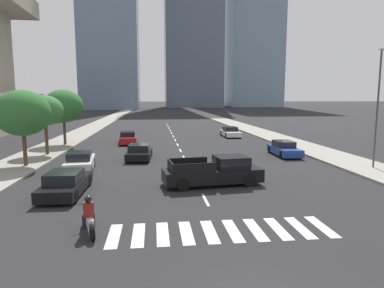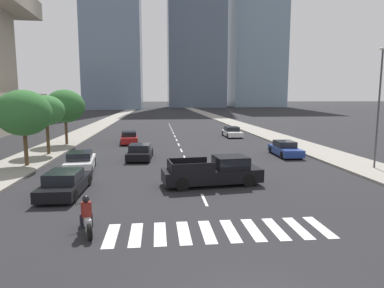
# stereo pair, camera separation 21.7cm
# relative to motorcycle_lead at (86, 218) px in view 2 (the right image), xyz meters

# --- Properties ---
(sidewalk_east) EXTENTS (4.00, 260.00, 0.15)m
(sidewalk_east) POSITION_rel_motorcycle_lead_xyz_m (17.67, 24.62, -0.51)
(sidewalk_east) COLOR gray
(sidewalk_east) RESTS_ON ground
(sidewalk_west) EXTENTS (4.00, 260.00, 0.15)m
(sidewalk_west) POSITION_rel_motorcycle_lead_xyz_m (-7.67, 24.62, -0.51)
(sidewalk_west) COLOR gray
(sidewalk_west) RESTS_ON ground
(crosswalk_near) EXTENTS (8.55, 2.26, 0.01)m
(crosswalk_near) POSITION_rel_motorcycle_lead_xyz_m (5.00, -0.34, -0.58)
(crosswalk_near) COLOR silver
(crosswalk_near) RESTS_ON ground
(lane_divider_center) EXTENTS (0.14, 50.00, 0.01)m
(lane_divider_center) POSITION_rel_motorcycle_lead_xyz_m (5.00, 27.66, -0.58)
(lane_divider_center) COLOR silver
(lane_divider_center) RESTS_ON ground
(motorcycle_lead) EXTENTS (0.97, 1.99, 1.49)m
(motorcycle_lead) POSITION_rel_motorcycle_lead_xyz_m (0.00, 0.00, 0.00)
(motorcycle_lead) COLOR black
(motorcycle_lead) RESTS_ON ground
(pickup_truck) EXTENTS (5.90, 2.59, 1.67)m
(pickup_truck) POSITION_rel_motorcycle_lead_xyz_m (6.12, 6.52, 0.23)
(pickup_truck) COLOR black
(pickup_truck) RESTS_ON ground
(sedan_red_0) EXTENTS (2.16, 4.78, 1.34)m
(sedan_red_0) POSITION_rel_motorcycle_lead_xyz_m (-0.43, 25.30, 0.03)
(sedan_red_0) COLOR maroon
(sedan_red_0) RESTS_ON ground
(sedan_white_1) EXTENTS (1.97, 4.60, 1.28)m
(sedan_white_1) POSITION_rel_motorcycle_lead_xyz_m (12.38, 30.40, 0.00)
(sedan_white_1) COLOR silver
(sedan_white_1) RESTS_ON ground
(sedan_blue_2) EXTENTS (1.86, 4.46, 1.28)m
(sedan_blue_2) POSITION_rel_motorcycle_lead_xyz_m (13.86, 15.73, 0.01)
(sedan_blue_2) COLOR navy
(sedan_blue_2) RESTS_ON ground
(sedan_white_3) EXTENTS (2.19, 4.50, 1.37)m
(sedan_white_3) POSITION_rel_motorcycle_lead_xyz_m (-2.65, 11.26, 0.04)
(sedan_white_3) COLOR silver
(sedan_white_3) RESTS_ON ground
(sedan_black_4) EXTENTS (2.12, 4.50, 1.26)m
(sedan_black_4) POSITION_rel_motorcycle_lead_xyz_m (1.26, 15.39, -0.00)
(sedan_black_4) COLOR black
(sedan_black_4) RESTS_ON ground
(sedan_black_5) EXTENTS (1.97, 4.70, 1.28)m
(sedan_black_5) POSITION_rel_motorcycle_lead_xyz_m (-2.18, 5.46, 0.00)
(sedan_black_5) COLOR black
(sedan_black_5) RESTS_ON ground
(street_lamp_east) EXTENTS (0.50, 0.24, 8.29)m
(street_lamp_east) POSITION_rel_motorcycle_lead_xyz_m (17.97, 9.47, 4.32)
(street_lamp_east) COLOR #3F3F42
(street_lamp_east) RESTS_ON sidewalk_east
(street_tree_nearest) EXTENTS (3.89, 3.89, 5.48)m
(street_tree_nearest) POSITION_rel_motorcycle_lead_xyz_m (-6.87, 12.96, 3.39)
(street_tree_nearest) COLOR #4C3823
(street_tree_nearest) RESTS_ON sidewalk_west
(street_tree_second) EXTENTS (3.08, 3.08, 5.12)m
(street_tree_second) POSITION_rel_motorcycle_lead_xyz_m (-6.87, 18.06, 3.35)
(street_tree_second) COLOR #4C3823
(street_tree_second) RESTS_ON sidewalk_west
(street_tree_third) EXTENTS (4.05, 4.05, 5.74)m
(street_tree_third) POSITION_rel_motorcycle_lead_xyz_m (-6.87, 24.16, 3.57)
(street_tree_third) COLOR #4C3823
(street_tree_third) RESTS_ON sidewalk_west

